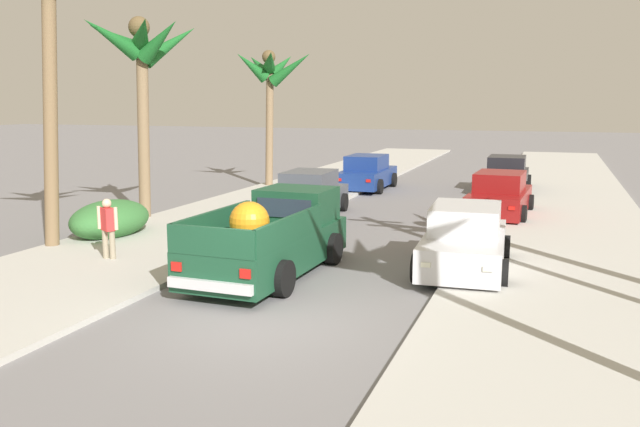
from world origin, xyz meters
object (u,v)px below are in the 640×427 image
Objects in this scene: car_left_mid at (309,195)px; hedge_bush at (110,219)px; car_right_near at (465,241)px; pickup_truck at (272,239)px; pedestrian at (108,226)px; palm_tree_right_fore at (271,75)px; car_left_near at (367,173)px; car_left_far at (499,196)px; palm_tree_left_back at (141,54)px; car_right_mid at (506,175)px.

car_left_mid reaches higher than hedge_bush.
pickup_truck is at bearing -157.48° from car_right_near.
pickup_truck is 4.15m from pedestrian.
car_left_mid is 9.02m from palm_tree_right_fore.
car_left_mid is 0.70× the size of palm_tree_right_fore.
pedestrian is (-2.21, -7.99, 0.20)m from car_left_mid.
car_left_near is 0.98× the size of car_right_near.
car_left_far is (0.18, 7.79, 0.00)m from car_right_near.
palm_tree_right_fore is at bearing 90.96° from hedge_bush.
car_left_far is at bearing 88.67° from car_right_near.
hedge_bush is at bearing 126.02° from pedestrian.
palm_tree_right_fore reaches higher than car_left_far.
car_right_near is (5.95, -13.14, 0.00)m from car_left_near.
car_left_near is at bearing 63.65° from palm_tree_left_back.
palm_tree_left_back is at bearing 143.04° from pickup_truck.
car_left_far is 2.72× the size of pedestrian.
palm_tree_right_fore is 12.93m from hedge_bush.
car_right_mid is 0.65× the size of palm_tree_left_back.
car_right_mid reaches higher than hedge_bush.
palm_tree_right_fore is (-10.28, 12.53, 4.33)m from car_right_near.
car_left_mid is at bearing -124.60° from car_right_mid.
palm_tree_right_fore is 0.94× the size of palm_tree_left_back.
car_right_mid is 0.99× the size of car_left_far.
pedestrian is (-8.18, -16.64, 0.20)m from car_right_mid.
pickup_truck is 0.80× the size of palm_tree_left_back.
palm_tree_right_fore is 15.37m from pedestrian.
car_left_near is 0.98× the size of car_left_far.
car_right_near is 8.50m from pedestrian.
pickup_truck is 0.85× the size of palm_tree_right_fore.
car_left_near is 15.45m from pedestrian.
pickup_truck is at bearing -82.91° from car_left_near.
car_left_far is at bearing 17.36° from car_left_mid.
car_right_mid is 18.54m from pedestrian.
palm_tree_left_back is (-6.70, 5.04, 4.56)m from pickup_truck.
palm_tree_right_fore reaches higher than pickup_truck.
car_left_mid is at bearing -162.64° from car_left_far.
car_left_near reaches higher than hedge_bush.
hedge_bush is (0.20, -12.12, -4.49)m from palm_tree_right_fore.
palm_tree_left_back is at bearing -93.26° from palm_tree_right_fore.
pedestrian is at bearing -116.18° from car_right_mid.
hedge_bush is at bearing -89.04° from palm_tree_right_fore.
pedestrian is at bearing -64.85° from palm_tree_left_back.
palm_tree_right_fore is at bearing 86.74° from palm_tree_left_back.
car_left_near and car_right_mid have the same top height.
car_right_near is 8.39m from car_left_mid.
palm_tree_right_fore is at bearing 97.95° from pedestrian.
palm_tree_left_back is at bearing 103.88° from hedge_bush.
hedge_bush is at bearing -144.23° from car_left_far.
hedge_bush is (-10.25, -7.39, -0.16)m from car_left_far.
car_left_mid and car_right_mid have the same top height.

